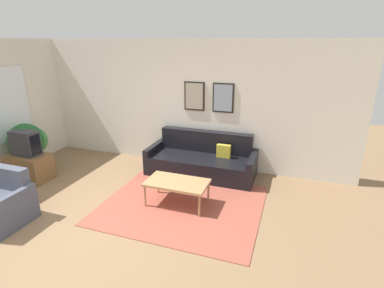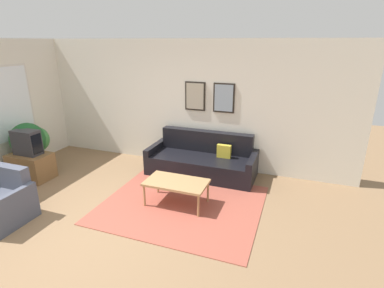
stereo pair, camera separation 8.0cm
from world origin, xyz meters
name	(u,v)px [view 1 (the left image)]	position (x,y,z in m)	size (l,w,h in m)	color
ground_plane	(90,229)	(0.00, 0.00, 0.00)	(16.00, 16.00, 0.00)	#846647
area_rug	(183,204)	(1.06, 1.11, 0.01)	(2.63, 2.25, 0.01)	#9E4C3D
wall_back	(167,103)	(0.01, 2.89, 1.35)	(8.00, 0.09, 2.70)	silver
couch	(202,161)	(0.98, 2.44, 0.29)	(2.21, 0.90, 0.85)	black
coffee_table	(177,183)	(0.97, 1.09, 0.39)	(1.04, 0.58, 0.43)	#A87F51
tv_stand	(30,167)	(-2.19, 1.03, 0.26)	(0.81, 0.52, 0.52)	brown
tv	(25,143)	(-2.19, 1.03, 0.77)	(0.53, 0.28, 0.49)	#2D2D33
potted_plant_tall	(26,142)	(-2.43, 1.26, 0.70)	(0.68, 0.68, 1.07)	slate
potted_plant_by_window	(34,142)	(-2.61, 1.60, 0.55)	(0.57, 0.57, 0.88)	#935638
potted_plant_small	(28,144)	(-2.56, 1.40, 0.59)	(0.63, 0.63, 0.92)	slate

